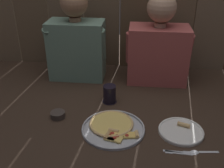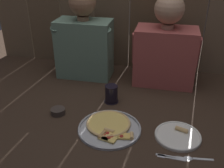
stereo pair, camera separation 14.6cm
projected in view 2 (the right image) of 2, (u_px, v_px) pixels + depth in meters
name	position (u px, v px, depth m)	size (l,w,h in m)	color
ground_plane	(106.00, 120.00, 1.52)	(3.20, 3.20, 0.00)	#332319
pizza_tray	(109.00, 127.00, 1.44)	(0.34, 0.34, 0.03)	#B2B2B7
dinner_plate	(178.00, 135.00, 1.38)	(0.24, 0.24, 0.03)	white
drinking_glass	(111.00, 94.00, 1.67)	(0.09, 0.09, 0.11)	black
dipping_bowl	(58.00, 111.00, 1.56)	(0.08, 0.08, 0.03)	#3D332D
table_fork	(170.00, 157.00, 1.25)	(0.13, 0.02, 0.01)	silver
table_knife	(173.00, 157.00, 1.25)	(0.16, 0.02, 0.01)	silver
table_spoon	(193.00, 158.00, 1.24)	(0.14, 0.04, 0.01)	silver
diner_left	(84.00, 38.00, 1.90)	(0.43, 0.22, 0.64)	slate
diner_right	(166.00, 45.00, 1.80)	(0.44, 0.23, 0.62)	#AD4C47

